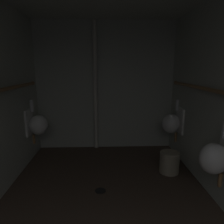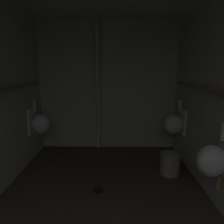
# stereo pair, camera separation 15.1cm
# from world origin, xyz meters

# --- Properties ---
(floor) EXTENTS (2.73, 4.10, 0.08)m
(floor) POSITION_xyz_m (0.00, 1.99, -0.04)
(floor) COLOR #47382D
(floor) RESTS_ON ground
(wall_back) EXTENTS (2.73, 0.06, 2.42)m
(wall_back) POSITION_xyz_m (0.00, 4.01, 1.21)
(wall_back) COLOR #B5BCAF
(wall_back) RESTS_ON ground
(urinal_left_mid) EXTENTS (0.32, 0.30, 0.76)m
(urinal_left_mid) POSITION_xyz_m (-1.16, 3.44, 0.64)
(urinal_left_mid) COLOR white
(urinal_right_mid) EXTENTS (0.32, 0.30, 0.76)m
(urinal_right_mid) POSITION_xyz_m (1.16, 2.03, 0.64)
(urinal_right_mid) COLOR white
(urinal_right_far) EXTENTS (0.32, 0.30, 0.76)m
(urinal_right_far) POSITION_xyz_m (1.16, 3.44, 0.64)
(urinal_right_far) COLOR white
(standpipe_back_wall) EXTENTS (0.08, 0.08, 2.37)m
(standpipe_back_wall) POSITION_xyz_m (-0.18, 3.90, 1.21)
(standpipe_back_wall) COLOR beige
(standpipe_back_wall) RESTS_ON ground
(floor_drain) EXTENTS (0.14, 0.14, 0.01)m
(floor_drain) POSITION_xyz_m (-0.08, 2.45, 0.00)
(floor_drain) COLOR black
(floor_drain) RESTS_ON ground
(waste_bin) EXTENTS (0.29, 0.29, 0.32)m
(waste_bin) POSITION_xyz_m (0.97, 2.90, 0.16)
(waste_bin) COLOR #9E937A
(waste_bin) RESTS_ON ground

